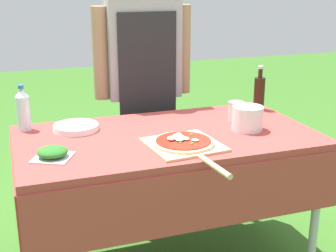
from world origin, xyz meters
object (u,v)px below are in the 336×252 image
(herb_container, at_px, (53,153))
(sauce_jar, at_px, (236,112))
(person_cook, at_px, (143,73))
(pizza_on_peel, at_px, (185,144))
(water_bottle, at_px, (23,109))
(mixing_tub, at_px, (247,118))
(prep_table, at_px, (167,149))
(plate_stack, at_px, (76,127))
(oil_bottle, at_px, (259,92))

(herb_container, xyz_separation_m, sauce_jar, (0.98, 0.23, 0.02))
(person_cook, relative_size, sauce_jar, 15.24)
(pizza_on_peel, xyz_separation_m, water_bottle, (-0.66, 0.50, 0.09))
(mixing_tub, bearing_deg, herb_container, -175.64)
(prep_table, relative_size, water_bottle, 6.34)
(prep_table, relative_size, plate_stack, 6.43)
(water_bottle, relative_size, mixing_tub, 1.48)
(prep_table, xyz_separation_m, plate_stack, (-0.41, 0.20, 0.10))
(pizza_on_peel, height_order, oil_bottle, oil_bottle)
(pizza_on_peel, bearing_deg, oil_bottle, 29.65)
(oil_bottle, height_order, plate_stack, oil_bottle)
(water_bottle, xyz_separation_m, mixing_tub, (1.05, -0.37, -0.05))
(prep_table, xyz_separation_m, water_bottle, (-0.65, 0.30, 0.19))
(prep_table, xyz_separation_m, pizza_on_peel, (0.01, -0.20, 0.09))
(sauce_jar, bearing_deg, plate_stack, 171.89)
(person_cook, height_order, oil_bottle, person_cook)
(oil_bottle, relative_size, water_bottle, 1.11)
(herb_container, bearing_deg, person_cook, 50.51)
(person_cook, relative_size, pizza_on_peel, 2.80)
(person_cook, distance_m, water_bottle, 0.78)
(pizza_on_peel, distance_m, sauce_jar, 0.49)
(oil_bottle, distance_m, herb_container, 1.27)
(prep_table, distance_m, person_cook, 0.67)
(mixing_tub, bearing_deg, plate_stack, 161.32)
(person_cook, relative_size, herb_container, 7.82)
(water_bottle, relative_size, herb_container, 1.13)
(water_bottle, height_order, herb_container, water_bottle)
(water_bottle, distance_m, herb_container, 0.46)
(herb_container, bearing_deg, pizza_on_peel, -5.73)
(pizza_on_peel, xyz_separation_m, herb_container, (-0.57, 0.06, 0.01))
(oil_bottle, bearing_deg, person_cook, 147.87)
(pizza_on_peel, xyz_separation_m, sauce_jar, (0.40, 0.29, 0.03))
(person_cook, xyz_separation_m, oil_bottle, (0.58, -0.37, -0.08))
(plate_stack, bearing_deg, water_bottle, 159.14)
(prep_table, xyz_separation_m, oil_bottle, (0.65, 0.25, 0.18))
(herb_container, xyz_separation_m, plate_stack, (0.15, 0.35, -0.01))
(pizza_on_peel, relative_size, sauce_jar, 5.43)
(oil_bottle, distance_m, plate_stack, 1.06)
(mixing_tub, bearing_deg, oil_bottle, 52.20)
(prep_table, xyz_separation_m, mixing_tub, (0.40, -0.07, 0.14))
(plate_stack, bearing_deg, herb_container, -113.50)
(prep_table, relative_size, person_cook, 0.92)
(prep_table, bearing_deg, person_cook, 84.12)
(person_cook, bearing_deg, herb_container, 50.75)
(pizza_on_peel, bearing_deg, sauce_jar, 29.80)
(water_bottle, xyz_separation_m, sauce_jar, (1.07, -0.21, -0.06))
(pizza_on_peel, height_order, plate_stack, pizza_on_peel)
(sauce_jar, bearing_deg, oil_bottle, 35.10)
(prep_table, xyz_separation_m, sauce_jar, (0.42, 0.09, 0.13))
(prep_table, relative_size, herb_container, 7.17)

